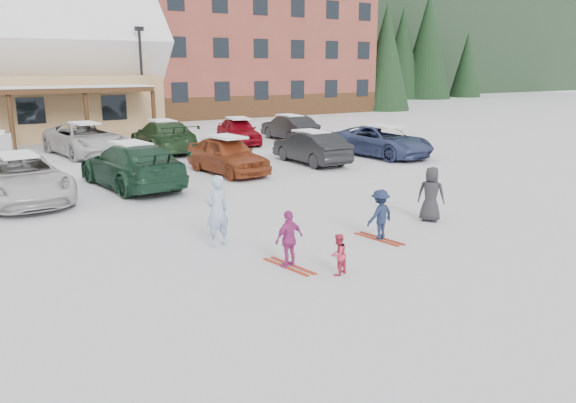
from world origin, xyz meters
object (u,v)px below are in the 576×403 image
parked_car_6 (382,141)px  alpine_hotel (205,13)px  parked_car_12 (239,131)px  parked_car_5 (311,147)px  parked_car_11 (163,136)px  parked_car_13 (289,128)px  lamp_post (142,76)px  parked_car_10 (86,139)px  child_navy (380,215)px  toddler_red (338,254)px  adult_skier (217,211)px  bystander_dark (431,194)px  child_magenta (289,239)px  parked_car_3 (132,165)px  parked_car_2 (19,178)px  parked_car_4 (227,155)px

parked_car_6 → alpine_hotel: bearing=76.4°
alpine_hotel → parked_car_12: bearing=-109.1°
parked_car_5 → parked_car_11: size_ratio=0.80×
alpine_hotel → parked_car_13: bearing=-100.8°
lamp_post → parked_car_10: (-4.60, -5.67, -2.80)m
child_navy → parked_car_13: size_ratio=0.29×
toddler_red → child_navy: bearing=-168.2°
alpine_hotel → adult_skier: alpine_hotel is taller
adult_skier → bystander_dark: 5.92m
alpine_hotel → parked_car_13: alpine_hotel is taller
parked_car_5 → parked_car_12: (0.11, 7.24, 0.01)m
adult_skier → child_navy: (3.56, -1.59, -0.22)m
child_navy → child_magenta: bearing=0.9°
child_navy → parked_car_3: (-3.36, 9.15, 0.15)m
toddler_red → parked_car_10: 18.89m
lamp_post → parked_car_13: lamp_post is taller
lamp_post → adult_skier: lamp_post is taller
alpine_hotel → toddler_red: bearing=-109.9°
parked_car_3 → parked_car_13: 13.99m
alpine_hotel → child_magenta: alpine_hotel is taller
alpine_hotel → bystander_dark: (-9.70, -37.39, -7.88)m
parked_car_12 → alpine_hotel: bearing=80.8°
parked_car_10 → parked_car_11: parked_car_11 is taller
parked_car_3 → parked_car_10: parked_car_3 is taller
parked_car_10 → parked_car_12: 7.93m
child_magenta → parked_car_13: size_ratio=0.29×
adult_skier → parked_car_10: size_ratio=0.31×
parked_car_12 → parked_car_13: (3.23, 0.01, 0.00)m
bystander_dark → alpine_hotel: bearing=-50.0°
parked_car_5 → parked_car_6: size_ratio=0.83×
adult_skier → parked_car_2: adult_skier is taller
parked_car_2 → parked_car_12: parked_car_2 is taller
parked_car_11 → parked_car_12: parked_car_11 is taller
toddler_red → parked_car_10: (-0.87, 18.86, 0.34)m
alpine_hotel → parked_car_2: bearing=-123.0°
child_magenta → parked_car_6: 15.55m
parked_car_4 → parked_car_10: (-3.72, 7.66, 0.04)m
child_navy → parked_car_4: parked_car_4 is taller
parked_car_4 → parked_car_6: (8.01, 0.18, -0.02)m
parked_car_11 → parked_car_3: bearing=65.2°
alpine_hotel → parked_car_4: alpine_hotel is taller
adult_skier → toddler_red: 3.28m
parked_car_13 → parked_car_5: bearing=65.9°
parked_car_4 → parked_car_13: 10.54m
child_magenta → bystander_dark: 5.26m
toddler_red → parked_car_10: parked_car_10 is taller
lamp_post → bystander_dark: size_ratio=4.23×
parked_car_5 → parked_car_11: (-4.34, 6.52, 0.07)m
adult_skier → parked_car_11: size_ratio=0.32×
bystander_dark → parked_car_5: 9.77m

